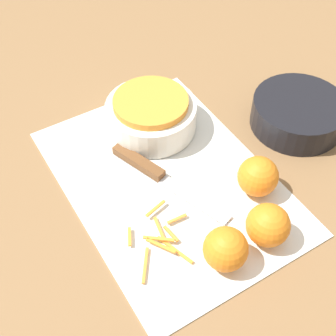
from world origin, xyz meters
TOP-DOWN VIEW (x-y plane):
  - ground_plane at (0.00, 0.00)m, footprint 4.00×4.00m
  - cutting_board at (0.00, 0.00)m, footprint 0.47×0.33m
  - bowl_speckled at (-0.13, 0.04)m, footprint 0.17×0.17m
  - bowl_dark at (0.01, 0.29)m, footprint 0.18×0.18m
  - knife at (-0.03, -0.02)m, footprint 0.24×0.10m
  - orange_left at (0.18, 0.07)m, footprint 0.07×0.07m
  - orange_right at (0.10, 0.12)m, footprint 0.07×0.07m
  - orange_back at (0.18, -0.01)m, footprint 0.07×0.07m
  - peel_pile at (0.10, -0.08)m, footprint 0.12×0.12m

SIDE VIEW (x-z plane):
  - ground_plane at x=0.00m, z-range 0.00..0.00m
  - cutting_board at x=0.00m, z-range 0.00..0.01m
  - peel_pile at x=0.10m, z-range 0.01..0.01m
  - knife at x=-0.03m, z-range 0.00..0.02m
  - bowl_dark at x=0.01m, z-range 0.00..0.06m
  - bowl_speckled at x=-0.13m, z-range 0.00..0.07m
  - orange_back at x=0.18m, z-range 0.01..0.07m
  - orange_left at x=0.18m, z-range 0.01..0.08m
  - orange_right at x=0.10m, z-range 0.01..0.08m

